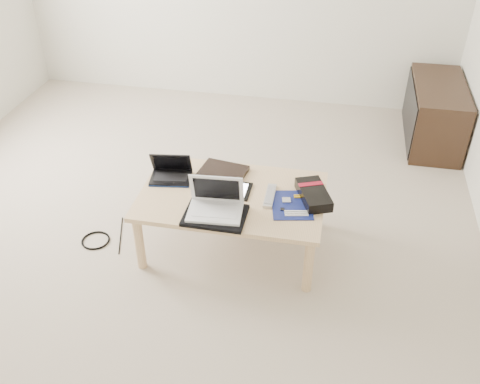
% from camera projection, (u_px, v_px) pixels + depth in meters
% --- Properties ---
extents(ground, '(4.00, 4.00, 0.00)m').
position_uv_depth(ground, '(179.00, 218.00, 3.66)').
color(ground, '#C1B19C').
rests_on(ground, ground).
extents(coffee_table, '(1.10, 0.70, 0.40)m').
position_uv_depth(coffee_table, '(232.00, 201.00, 3.22)').
color(coffee_table, '#D7AF82').
rests_on(coffee_table, ground).
extents(media_cabinet, '(0.41, 0.90, 0.50)m').
position_uv_depth(media_cabinet, '(434.00, 113.00, 4.39)').
color(media_cabinet, '#332315').
rests_on(media_cabinet, ground).
extents(book, '(0.32, 0.28, 0.03)m').
position_uv_depth(book, '(222.00, 173.00, 3.36)').
color(book, black).
rests_on(book, coffee_table).
extents(netbook, '(0.27, 0.22, 0.17)m').
position_uv_depth(netbook, '(171.00, 173.00, 3.32)').
color(netbook, black).
rests_on(netbook, coffee_table).
extents(tablet, '(0.24, 0.19, 0.01)m').
position_uv_depth(tablet, '(231.00, 190.00, 3.22)').
color(tablet, black).
rests_on(tablet, coffee_table).
extents(remote, '(0.06, 0.23, 0.02)m').
position_uv_depth(remote, '(270.00, 196.00, 3.16)').
color(remote, '#AAAAAE').
rests_on(remote, coffee_table).
extents(neoprene_sleeve, '(0.35, 0.26, 0.02)m').
position_uv_depth(neoprene_sleeve, '(215.00, 215.00, 3.01)').
color(neoprene_sleeve, black).
rests_on(neoprene_sleeve, coffee_table).
extents(white_laptop, '(0.32, 0.24, 0.22)m').
position_uv_depth(white_laptop, '(216.00, 204.00, 3.01)').
color(white_laptop, white).
rests_on(white_laptop, neoprene_sleeve).
extents(motherboard, '(0.28, 0.33, 0.01)m').
position_uv_depth(motherboard, '(292.00, 205.00, 3.10)').
color(motherboard, '#0C144D').
rests_on(motherboard, coffee_table).
extents(gpu_box, '(0.25, 0.33, 0.07)m').
position_uv_depth(gpu_box, '(313.00, 194.00, 3.14)').
color(gpu_box, black).
rests_on(gpu_box, coffee_table).
extents(cable_coil, '(0.13, 0.13, 0.01)m').
position_uv_depth(cable_coil, '(205.00, 197.00, 3.16)').
color(cable_coil, black).
rests_on(cable_coil, coffee_table).
extents(floor_cable_coil, '(0.20, 0.20, 0.01)m').
position_uv_depth(floor_cable_coil, '(96.00, 240.00, 3.45)').
color(floor_cable_coil, black).
rests_on(floor_cable_coil, ground).
extents(floor_cable_trail, '(0.12, 0.36, 0.01)m').
position_uv_depth(floor_cable_trail, '(121.00, 235.00, 3.50)').
color(floor_cable_trail, black).
rests_on(floor_cable_trail, ground).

